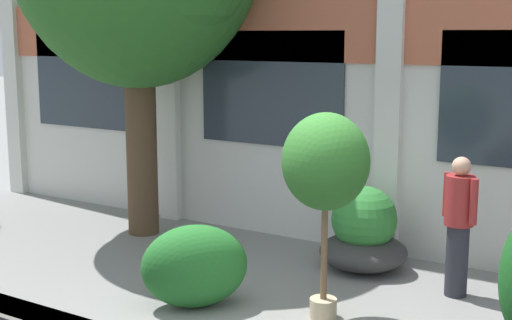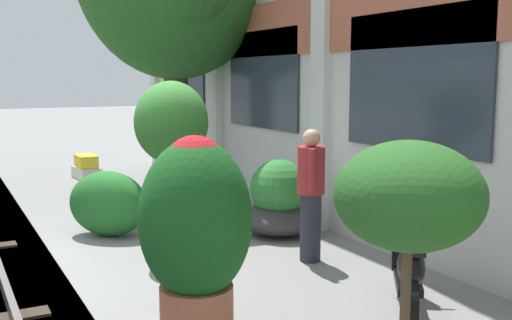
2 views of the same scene
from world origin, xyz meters
The scene contains 9 objects.
ground_plane centered at (0.00, 0.00, 0.00)m, with size 80.00×80.00×0.00m, color gray.
potted_plant_terracotta_small centered at (0.29, 0.57, 1.69)m, with size 0.93×0.93×2.25m.
potted_plant_stone_basin centered at (2.77, -0.13, 1.03)m, with size 0.98×0.98×1.81m.
potted_plant_low_pan centered at (4.50, 0.66, 1.45)m, with size 0.99×0.99×1.89m.
potted_plant_square_trough centered at (-6.26, 0.90, 0.26)m, with size 0.84×0.55×0.54m.
potted_plant_wide_bowl centered at (-0.01, 2.32, 0.46)m, with size 1.15×1.15×1.11m.
scooter_near_curb centered at (3.14, 1.95, 0.44)m, with size 1.15×0.91×0.98m.
resident_by_doorway centered at (1.31, 2.00, 0.89)m, with size 0.47×0.34×1.66m.
topiary_hedge centered at (-1.08, 0.08, 0.48)m, with size 1.21×0.70×0.95m, color #236B28.
Camera 2 is at (7.42, -2.03, 2.29)m, focal length 42.00 mm.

